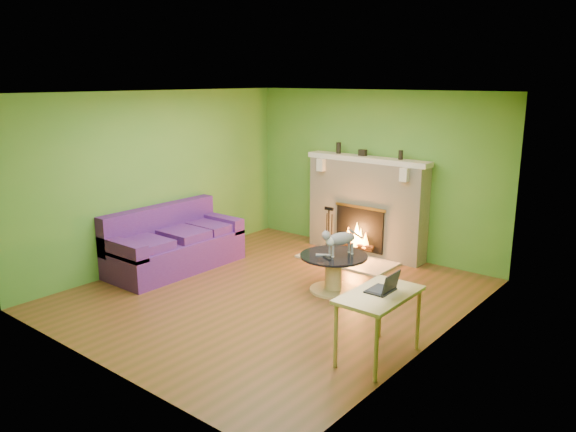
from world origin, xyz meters
name	(u,v)px	position (x,y,z in m)	size (l,w,h in m)	color
floor	(272,294)	(0.00, 0.00, 0.00)	(5.00, 5.00, 0.00)	brown
ceiling	(271,93)	(0.00, 0.00, 2.60)	(5.00, 5.00, 0.00)	white
wall_back	(373,173)	(0.00, 2.50, 1.30)	(5.00, 5.00, 0.00)	#46862B
wall_front	(96,241)	(0.00, -2.50, 1.30)	(5.00, 5.00, 0.00)	#46862B
wall_left	(159,178)	(-2.25, 0.00, 1.30)	(5.00, 5.00, 0.00)	#46862B
wall_right	(439,227)	(2.25, 0.00, 1.30)	(5.00, 5.00, 0.00)	#46862B
window_frame	(396,220)	(2.24, -0.90, 1.55)	(1.20, 1.20, 0.00)	silver
window_pane	(395,220)	(2.23, -0.90, 1.55)	(1.06, 1.06, 0.00)	white
fireplace	(366,207)	(0.00, 2.32, 0.77)	(2.10, 0.46, 1.58)	beige
hearth	(347,260)	(0.00, 1.80, 0.01)	(1.50, 0.75, 0.03)	beige
mantel	(367,159)	(0.00, 2.30, 1.54)	(2.10, 0.28, 0.08)	beige
sofa	(173,245)	(-1.86, -0.11, 0.35)	(0.92, 2.03, 0.91)	#4A1B68
coffee_table	(333,270)	(0.55, 0.61, 0.29)	(0.89, 0.89, 0.51)	tan
desk	(379,301)	(1.95, -0.62, 0.61)	(0.55, 0.94, 0.70)	tan
cat	(341,242)	(0.63, 0.66, 0.69)	(0.22, 0.59, 0.37)	slate
remote_silver	(322,255)	(0.45, 0.49, 0.51)	(0.17, 0.04, 0.02)	gray
remote_black	(327,258)	(0.57, 0.43, 0.51)	(0.16, 0.04, 0.02)	black
laptop	(381,281)	(1.93, -0.57, 0.81)	(0.26, 0.30, 0.22)	black
fire_tools	(329,229)	(-0.47, 1.95, 0.40)	(0.20, 0.20, 0.74)	black
mantel_vase_left	(339,148)	(-0.56, 2.33, 1.67)	(0.08, 0.08, 0.18)	black
mantel_vase_right	(401,155)	(0.56, 2.33, 1.65)	(0.07, 0.07, 0.14)	black
mantel_box	(363,153)	(-0.10, 2.33, 1.63)	(0.12, 0.08, 0.10)	black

